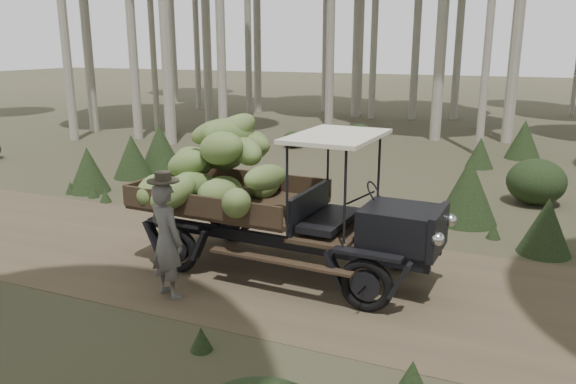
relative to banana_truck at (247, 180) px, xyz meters
name	(u,v)px	position (x,y,z in m)	size (l,w,h in m)	color
ground	(200,258)	(-0.88, -0.07, -1.42)	(120.00, 120.00, 0.00)	#473D2B
dirt_track	(200,258)	(-0.88, -0.07, -1.42)	(70.00, 4.00, 0.01)	brown
banana_truck	(247,180)	(0.00, 0.00, 0.00)	(4.99, 2.42, 2.52)	black
farmer	(167,239)	(-0.52, -1.48, -0.57)	(0.71, 0.59, 1.81)	#5B5853
undergrowth	(313,233)	(0.98, 0.37, -0.87)	(22.63, 22.75, 1.35)	#233319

